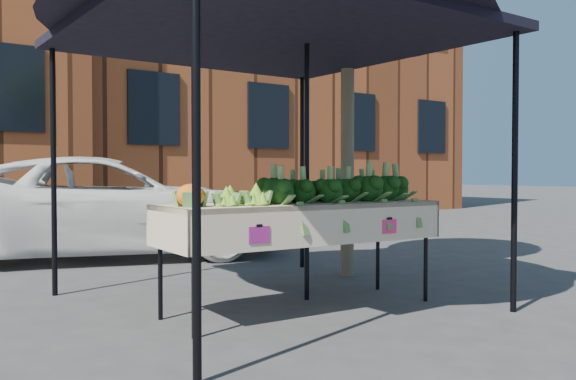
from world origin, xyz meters
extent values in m
plane|color=#323235|center=(0.00, 0.00, 0.00)|extent=(90.00, 90.00, 0.00)
cube|color=beige|center=(0.23, 0.10, 0.45)|extent=(2.44, 0.92, 0.90)
cube|color=#F22D8C|center=(-0.41, -0.30, 0.70)|extent=(0.17, 0.01, 0.12)
cube|color=#E62B74|center=(0.84, -0.30, 0.70)|extent=(0.17, 0.01, 0.12)
ellipsoid|color=black|center=(0.59, 0.13, 1.05)|extent=(1.57, 0.60, 0.29)
ellipsoid|color=#8CBD30|center=(-0.43, 0.09, 1.01)|extent=(0.45, 0.49, 0.22)
ellipsoid|color=orange|center=(-0.82, 0.05, 1.00)|extent=(0.22, 0.22, 0.20)
imported|color=white|center=(-0.03, 4.23, 2.46)|extent=(2.00, 2.58, 4.91)
cube|color=brown|center=(7.00, 12.50, 4.25)|extent=(12.00, 8.00, 8.50)
camera|label=1|loc=(-2.78, -3.89, 1.15)|focal=37.45mm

